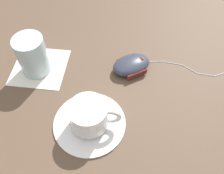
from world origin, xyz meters
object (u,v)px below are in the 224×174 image
at_px(saucer, 90,123).
at_px(coffee_cup, 90,116).
at_px(computer_mouse, 132,65).
at_px(drinking_glass, 32,55).

height_order(saucer, coffee_cup, coffee_cup).
height_order(saucer, computer_mouse, computer_mouse).
xyz_separation_m(coffee_cup, drinking_glass, (0.19, 0.09, 0.01)).
bearing_deg(computer_mouse, coffee_cup, 130.09).
bearing_deg(computer_mouse, saucer, 129.05).
relative_size(coffee_cup, drinking_glass, 1.06).
distance_m(saucer, drinking_glass, 0.21).
distance_m(saucer, coffee_cup, 0.03).
relative_size(saucer, drinking_glass, 1.59).
relative_size(saucer, coffee_cup, 1.51).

